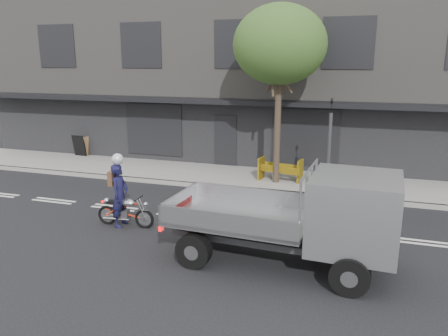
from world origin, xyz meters
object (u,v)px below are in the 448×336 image
(rider, at_px, (120,195))
(motorcycle, at_px, (125,211))
(street_tree, at_px, (280,45))
(traffic_light_pole, at_px, (329,152))
(sandwich_board, at_px, (79,146))
(flatbed_ute, at_px, (332,214))
(construction_barrier, at_px, (279,171))

(rider, bearing_deg, motorcycle, -92.13)
(street_tree, height_order, traffic_light_pole, street_tree)
(traffic_light_pole, relative_size, motorcycle, 1.95)
(street_tree, xyz_separation_m, traffic_light_pole, (2.00, -0.85, -3.63))
(street_tree, relative_size, sandwich_board, 6.51)
(traffic_light_pole, height_order, sandwich_board, traffic_light_pole)
(traffic_light_pole, xyz_separation_m, rider, (-5.55, -4.68, -0.72))
(motorcycle, bearing_deg, traffic_light_pole, 38.76)
(traffic_light_pole, bearing_deg, sandwich_board, 168.03)
(street_tree, bearing_deg, flatbed_ute, -69.08)
(motorcycle, bearing_deg, flatbed_ute, -12.42)
(rider, height_order, construction_barrier, rider)
(motorcycle, bearing_deg, rider, 177.87)
(traffic_light_pole, bearing_deg, street_tree, 156.97)
(motorcycle, distance_m, sandwich_board, 9.90)
(traffic_light_pole, height_order, motorcycle, traffic_light_pole)
(sandwich_board, bearing_deg, construction_barrier, -7.04)
(flatbed_ute, xyz_separation_m, sandwich_board, (-12.66, 8.32, -0.72))
(street_tree, height_order, sandwich_board, street_tree)
(motorcycle, height_order, sandwich_board, sandwich_board)
(street_tree, height_order, construction_barrier, street_tree)
(motorcycle, xyz_separation_m, sandwich_board, (-6.74, 7.25, 0.19))
(street_tree, xyz_separation_m, rider, (-3.55, -5.53, -4.35))
(traffic_light_pole, xyz_separation_m, sandwich_board, (-12.14, 2.57, -0.98))
(flatbed_ute, height_order, construction_barrier, flatbed_ute)
(traffic_light_pole, bearing_deg, rider, -139.88)
(rider, bearing_deg, flatbed_ute, -102.17)
(flatbed_ute, relative_size, construction_barrier, 3.24)
(rider, relative_size, construction_barrier, 1.13)
(flatbed_ute, bearing_deg, motorcycle, 172.85)
(street_tree, xyz_separation_m, construction_barrier, (0.12, 0.01, -4.66))
(motorcycle, distance_m, construction_barrier, 6.57)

